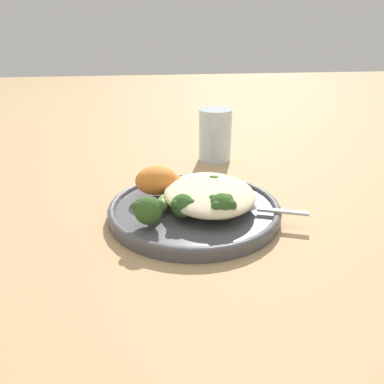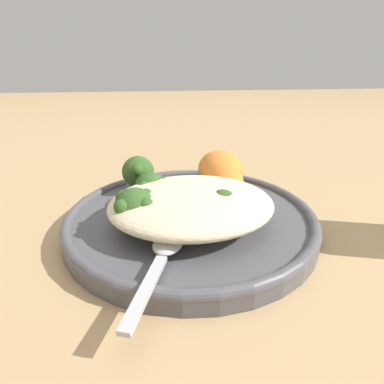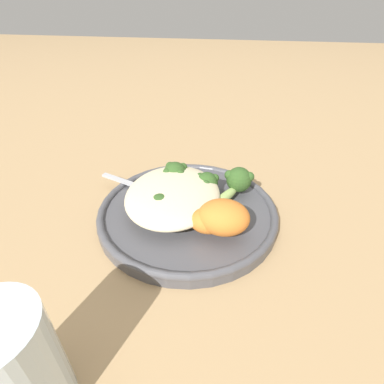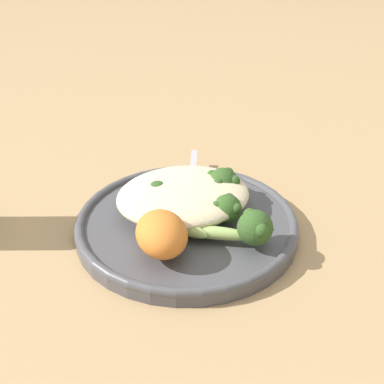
% 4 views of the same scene
% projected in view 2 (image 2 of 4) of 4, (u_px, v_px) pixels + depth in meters
% --- Properties ---
extents(ground_plane, '(4.00, 4.00, 0.00)m').
position_uv_depth(ground_plane, '(201.00, 229.00, 0.33)').
color(ground_plane, tan).
extents(plate, '(0.27, 0.27, 0.02)m').
position_uv_depth(plate, '(191.00, 217.00, 0.34)').
color(plate, '#4C4C51').
rests_on(plate, ground_plane).
extents(quinoa_mound, '(0.17, 0.14, 0.03)m').
position_uv_depth(quinoa_mound, '(191.00, 203.00, 0.30)').
color(quinoa_mound, beige).
rests_on(quinoa_mound, plate).
extents(broccoli_stalk_0, '(0.11, 0.08, 0.04)m').
position_uv_depth(broccoli_stalk_0, '(146.00, 175.00, 0.38)').
color(broccoli_stalk_0, '#9EBC66').
rests_on(broccoli_stalk_0, plate).
extents(broccoli_stalk_1, '(0.08, 0.04, 0.04)m').
position_uv_depth(broccoli_stalk_1, '(155.00, 188.00, 0.34)').
color(broccoli_stalk_1, '#9EBC66').
rests_on(broccoli_stalk_1, plate).
extents(broccoli_stalk_2, '(0.10, 0.10, 0.04)m').
position_uv_depth(broccoli_stalk_2, '(149.00, 204.00, 0.30)').
color(broccoli_stalk_2, '#9EBC66').
rests_on(broccoli_stalk_2, plate).
extents(broccoli_stalk_3, '(0.06, 0.08, 0.03)m').
position_uv_depth(broccoli_stalk_3, '(173.00, 203.00, 0.32)').
color(broccoli_stalk_3, '#9EBC66').
rests_on(broccoli_stalk_3, plate).
extents(broccoli_stalk_4, '(0.04, 0.10, 0.03)m').
position_uv_depth(broccoli_stalk_4, '(218.00, 204.00, 0.31)').
color(broccoli_stalk_4, '#9EBC66').
rests_on(broccoli_stalk_4, plate).
extents(broccoli_stalk_5, '(0.07, 0.09, 0.03)m').
position_uv_depth(broccoli_stalk_5, '(216.00, 193.00, 0.34)').
color(broccoli_stalk_5, '#9EBC66').
rests_on(broccoli_stalk_5, plate).
extents(sweet_potato_chunk_0, '(0.06, 0.07, 0.05)m').
position_uv_depth(sweet_potato_chunk_0, '(220.00, 170.00, 0.38)').
color(sweet_potato_chunk_0, orange).
rests_on(sweet_potato_chunk_0, plate).
extents(sweet_potato_chunk_1, '(0.05, 0.06, 0.03)m').
position_uv_depth(sweet_potato_chunk_1, '(225.00, 180.00, 0.37)').
color(sweet_potato_chunk_1, orange).
rests_on(sweet_potato_chunk_1, plate).
extents(spoon, '(0.06, 0.11, 0.01)m').
position_uv_depth(spoon, '(163.00, 253.00, 0.25)').
color(spoon, '#B7B7BC').
rests_on(spoon, plate).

